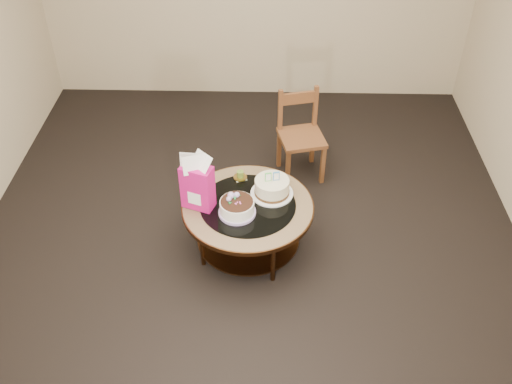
{
  "coord_description": "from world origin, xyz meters",
  "views": [
    {
      "loc": [
        0.15,
        -3.28,
        3.34
      ],
      "look_at": [
        0.06,
        0.02,
        0.57
      ],
      "focal_mm": 40.0,
      "sensor_mm": 36.0,
      "label": 1
    }
  ],
  "objects_px": {
    "cream_cake": "(272,187)",
    "dining_chair": "(301,135)",
    "coffee_table": "(248,212)",
    "decorated_cake": "(237,208)",
    "gift_bag": "(197,182)"
  },
  "relations": [
    {
      "from": "cream_cake",
      "to": "dining_chair",
      "type": "height_order",
      "value": "dining_chair"
    },
    {
      "from": "cream_cake",
      "to": "gift_bag",
      "type": "height_order",
      "value": "gift_bag"
    },
    {
      "from": "gift_bag",
      "to": "decorated_cake",
      "type": "bearing_deg",
      "value": 4.57
    },
    {
      "from": "decorated_cake",
      "to": "dining_chair",
      "type": "relative_size",
      "value": 0.34
    },
    {
      "from": "decorated_cake",
      "to": "coffee_table",
      "type": "bearing_deg",
      "value": 52.8
    },
    {
      "from": "dining_chair",
      "to": "cream_cake",
      "type": "bearing_deg",
      "value": -119.97
    },
    {
      "from": "coffee_table",
      "to": "gift_bag",
      "type": "relative_size",
      "value": 2.17
    },
    {
      "from": "decorated_cake",
      "to": "gift_bag",
      "type": "relative_size",
      "value": 0.6
    },
    {
      "from": "coffee_table",
      "to": "decorated_cake",
      "type": "distance_m",
      "value": 0.19
    },
    {
      "from": "cream_cake",
      "to": "gift_bag",
      "type": "distance_m",
      "value": 0.6
    },
    {
      "from": "cream_cake",
      "to": "dining_chair",
      "type": "distance_m",
      "value": 0.93
    },
    {
      "from": "decorated_cake",
      "to": "cream_cake",
      "type": "distance_m",
      "value": 0.35
    },
    {
      "from": "coffee_table",
      "to": "decorated_cake",
      "type": "xyz_separation_m",
      "value": [
        -0.08,
        -0.1,
        0.13
      ]
    },
    {
      "from": "decorated_cake",
      "to": "dining_chair",
      "type": "height_order",
      "value": "dining_chair"
    },
    {
      "from": "decorated_cake",
      "to": "cream_cake",
      "type": "height_order",
      "value": "cream_cake"
    }
  ]
}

